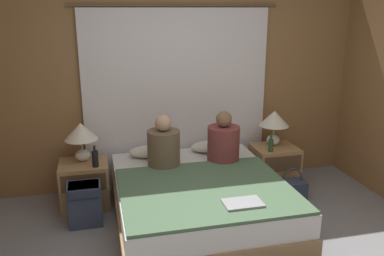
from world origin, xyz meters
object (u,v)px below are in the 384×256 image
(bed, at_px, (199,201))
(pillow_left, at_px, (151,151))
(pillow_right, at_px, (212,146))
(handbag_on_floor, at_px, (291,189))
(nightstand_left, at_px, (85,184))
(laptop_on_bed, at_px, (243,203))
(person_left_in_bed, at_px, (164,146))
(beer_bottle_on_left_stand, at_px, (95,158))
(lamp_right, at_px, (274,121))
(nightstand_right, at_px, (274,166))
(person_right_in_bed, at_px, (223,142))
(backpack_on_floor, at_px, (85,202))
(lamp_left, at_px, (81,134))
(beer_bottle_on_right_stand, at_px, (271,145))

(bed, distance_m, pillow_left, 0.90)
(pillow_right, distance_m, handbag_on_floor, 1.03)
(nightstand_left, distance_m, handbag_on_floor, 2.30)
(nightstand_left, bearing_deg, laptop_on_bed, -44.13)
(pillow_left, distance_m, person_left_in_bed, 0.39)
(person_left_in_bed, bearing_deg, nightstand_left, 165.37)
(pillow_left, xyz_separation_m, beer_bottle_on_left_stand, (-0.62, -0.26, 0.06))
(person_left_in_bed, xyz_separation_m, handbag_on_floor, (1.42, -0.17, -0.57))
(nightstand_left, height_order, lamp_right, lamp_right)
(nightstand_right, bearing_deg, person_left_in_bed, -171.02)
(pillow_right, xyz_separation_m, person_right_in_bed, (0.03, -0.34, 0.16))
(bed, relative_size, lamp_right, 4.47)
(pillow_left, bearing_deg, backpack_on_floor, -144.48)
(nightstand_right, xyz_separation_m, lamp_right, (0.00, 0.07, 0.55))
(handbag_on_floor, bearing_deg, person_left_in_bed, 173.00)
(lamp_left, height_order, handbag_on_floor, lamp_left)
(lamp_right, distance_m, beer_bottle_on_right_stand, 0.33)
(beer_bottle_on_right_stand, distance_m, handbag_on_floor, 0.55)
(lamp_left, bearing_deg, nightstand_left, -90.00)
(person_left_in_bed, height_order, handbag_on_floor, person_left_in_bed)
(person_right_in_bed, distance_m, laptop_on_bed, 1.10)
(beer_bottle_on_right_stand, relative_size, handbag_on_floor, 0.55)
(lamp_left, xyz_separation_m, pillow_right, (1.47, 0.05, -0.27))
(nightstand_left, height_order, nightstand_right, same)
(bed, distance_m, beer_bottle_on_right_stand, 1.17)
(nightstand_left, height_order, lamp_left, lamp_left)
(nightstand_left, height_order, pillow_right, pillow_right)
(beer_bottle_on_left_stand, height_order, handbag_on_floor, beer_bottle_on_left_stand)
(pillow_right, xyz_separation_m, backpack_on_floor, (-1.47, -0.54, -0.28))
(bed, bearing_deg, pillow_right, 65.04)
(bed, xyz_separation_m, beer_bottle_on_right_stand, (0.99, 0.51, 0.35))
(bed, relative_size, nightstand_right, 3.73)
(person_left_in_bed, bearing_deg, beer_bottle_on_right_stand, 3.80)
(laptop_on_bed, bearing_deg, backpack_on_floor, 146.44)
(nightstand_left, xyz_separation_m, person_left_in_bed, (0.84, -0.22, 0.44))
(nightstand_left, bearing_deg, backpack_on_floor, -89.48)
(bed, bearing_deg, person_left_in_bed, 122.61)
(nightstand_left, relative_size, nightstand_right, 1.00)
(person_right_in_bed, distance_m, handbag_on_floor, 0.97)
(pillow_left, distance_m, laptop_on_bed, 1.53)
(nightstand_left, bearing_deg, beer_bottle_on_left_stand, -46.19)
(nightstand_left, distance_m, nightstand_right, 2.23)
(person_left_in_bed, distance_m, person_right_in_bed, 0.66)
(nightstand_right, distance_m, pillow_left, 1.50)
(pillow_left, bearing_deg, nightstand_left, -170.58)
(bed, height_order, person_right_in_bed, person_right_in_bed)
(beer_bottle_on_right_stand, bearing_deg, bed, -152.64)
(lamp_right, bearing_deg, laptop_on_bed, -123.33)
(nightstand_right, bearing_deg, pillow_left, 175.14)
(lamp_left, distance_m, person_left_in_bed, 0.90)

